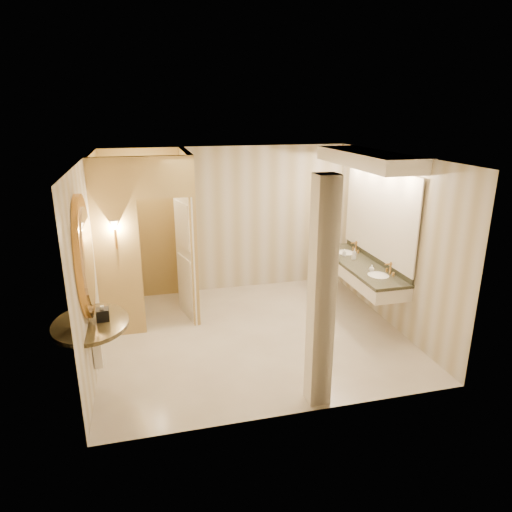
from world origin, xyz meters
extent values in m
plane|color=beige|center=(0.00, 0.00, 0.00)|extent=(4.50, 4.50, 0.00)
plane|color=white|center=(0.00, 0.00, 2.70)|extent=(4.50, 4.50, 0.00)
cube|color=beige|center=(0.00, 2.00, 1.35)|extent=(4.50, 0.02, 2.70)
cube|color=beige|center=(0.00, -2.00, 1.35)|extent=(4.50, 0.02, 2.70)
cube|color=beige|center=(-2.25, 0.00, 1.35)|extent=(0.02, 4.00, 2.70)
cube|color=beige|center=(2.25, 0.00, 1.35)|extent=(0.02, 4.00, 2.70)
cube|color=tan|center=(-0.80, 1.25, 1.35)|extent=(0.10, 1.50, 2.70)
cube|color=tan|center=(-1.93, 0.50, 1.35)|extent=(0.65, 0.10, 2.70)
cube|color=tan|center=(-1.20, 0.50, 2.40)|extent=(0.80, 0.10, 0.60)
cube|color=white|center=(-0.90, 0.89, 1.05)|extent=(0.25, 0.79, 2.10)
cylinder|color=#B9843B|center=(-1.93, 0.43, 1.55)|extent=(0.03, 0.03, 0.30)
cone|color=white|center=(-1.93, 0.43, 1.75)|extent=(0.14, 0.14, 0.14)
cube|color=white|center=(1.95, 0.40, 0.73)|extent=(0.60, 2.23, 0.24)
cube|color=black|center=(1.95, 0.40, 0.85)|extent=(0.64, 2.27, 0.05)
cube|color=black|center=(2.23, 0.40, 0.92)|extent=(0.03, 2.23, 0.10)
ellipsoid|color=white|center=(1.95, -0.20, 0.83)|extent=(0.40, 0.44, 0.15)
cylinder|color=#B9843B|center=(2.15, -0.20, 0.96)|extent=(0.03, 0.03, 0.22)
ellipsoid|color=white|center=(1.95, 1.00, 0.83)|extent=(0.40, 0.44, 0.15)
cylinder|color=#B9843B|center=(2.15, 1.00, 0.96)|extent=(0.03, 0.03, 0.22)
cube|color=white|center=(2.23, 0.40, 1.70)|extent=(0.03, 2.23, 1.40)
cube|color=white|center=(1.95, 0.40, 2.59)|extent=(0.75, 2.43, 0.22)
cylinder|color=black|center=(-2.23, -0.84, 0.85)|extent=(1.13, 1.13, 0.05)
cube|color=white|center=(-2.19, -0.84, 0.55)|extent=(0.10, 0.10, 0.60)
cylinder|color=gold|center=(-2.21, -0.84, 1.70)|extent=(0.07, 1.13, 1.13)
cylinder|color=white|center=(-2.17, -0.84, 1.70)|extent=(0.02, 0.90, 0.90)
cube|color=white|center=(0.35, -1.80, 1.35)|extent=(0.25, 0.25, 2.70)
cube|color=black|center=(-2.08, -0.83, 0.95)|extent=(0.15, 0.15, 0.15)
imported|color=white|center=(-1.95, 1.52, 0.42)|extent=(0.60, 0.89, 0.84)
imported|color=beige|center=(1.84, 0.82, 0.94)|extent=(0.07, 0.07, 0.12)
imported|color=silver|center=(1.93, -0.01, 0.93)|extent=(0.10, 0.10, 0.10)
imported|color=#C6B28C|center=(1.92, 0.60, 0.97)|extent=(0.09, 0.09, 0.19)
camera|label=1|loc=(-1.49, -6.18, 3.33)|focal=32.00mm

